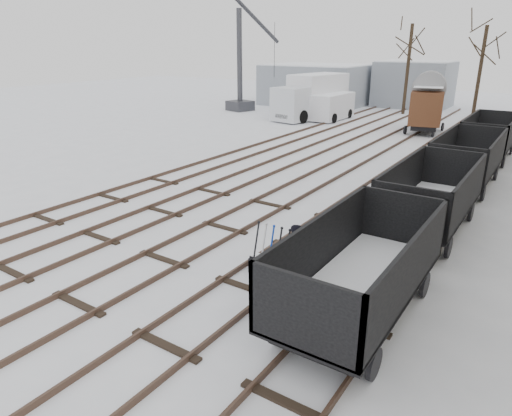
# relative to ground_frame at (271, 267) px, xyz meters

# --- Properties ---
(ground) EXTENTS (120.00, 120.00, 0.00)m
(ground) POSITION_rel_ground_frame_xyz_m (-3.21, -0.97, -0.28)
(ground) COLOR white
(ground) RESTS_ON ground
(tracks) EXTENTS (13.90, 52.00, 0.16)m
(tracks) POSITION_rel_ground_frame_xyz_m (-3.21, 12.70, -0.21)
(tracks) COLOR black
(tracks) RESTS_ON ground
(shed_left) EXTENTS (10.00, 8.00, 4.10)m
(shed_left) POSITION_rel_ground_frame_xyz_m (-16.21, 35.03, 1.76)
(shed_left) COLOR #8B929C
(shed_left) RESTS_ON ground
(shed_right) EXTENTS (7.00, 6.00, 4.50)m
(shed_right) POSITION_rel_ground_frame_xyz_m (-7.21, 39.03, 1.96)
(shed_right) COLOR #8B929C
(shed_right) RESTS_ON ground
(ground_frame) EXTENTS (1.31, 0.44, 1.49)m
(ground_frame) POSITION_rel_ground_frame_xyz_m (0.00, 0.00, 0.00)
(ground_frame) COLOR black
(ground_frame) RESTS_ON ground
(worker) EXTENTS (0.53, 0.69, 1.68)m
(worker) POSITION_rel_ground_frame_xyz_m (0.75, 0.10, 0.55)
(worker) COLOR black
(worker) RESTS_ON ground
(freight_wagon_a) EXTENTS (2.31, 5.76, 2.35)m
(freight_wagon_a) POSITION_rel_ground_frame_xyz_m (2.79, -0.60, 0.62)
(freight_wagon_a) COLOR black
(freight_wagon_a) RESTS_ON ground
(freight_wagon_b) EXTENTS (2.31, 5.76, 2.35)m
(freight_wagon_b) POSITION_rel_ground_frame_xyz_m (2.79, 5.80, 0.62)
(freight_wagon_b) COLOR black
(freight_wagon_b) RESTS_ON ground
(freight_wagon_c) EXTENTS (2.31, 5.76, 2.35)m
(freight_wagon_c) POSITION_rel_ground_frame_xyz_m (2.79, 12.20, 0.62)
(freight_wagon_c) COLOR black
(freight_wagon_c) RESTS_ON ground
(freight_wagon_d) EXTENTS (2.31, 5.76, 2.35)m
(freight_wagon_d) POSITION_rel_ground_frame_xyz_m (2.79, 18.60, 0.62)
(freight_wagon_d) COLOR black
(freight_wagon_d) RESTS_ON ground
(box_van_wagon) EXTENTS (3.14, 4.77, 3.36)m
(box_van_wagon) POSITION_rel_ground_frame_xyz_m (-2.26, 24.73, 1.67)
(box_van_wagon) COLOR black
(box_van_wagon) RESTS_ON ground
(lorry) EXTENTS (3.54, 8.37, 3.68)m
(lorry) POSITION_rel_ground_frame_xyz_m (-12.27, 26.20, 1.61)
(lorry) COLOR black
(lorry) RESTS_ON ground
(panel_van) EXTENTS (2.27, 4.99, 2.18)m
(panel_van) POSITION_rel_ground_frame_xyz_m (-10.52, 26.47, 0.85)
(panel_van) COLOR silver
(panel_van) RESTS_ON ground
(crane) EXTENTS (2.53, 6.17, 10.34)m
(crane) POSITION_rel_ground_frame_xyz_m (-20.21, 26.97, 2.44)
(crane) COLOR #323338
(crane) RESTS_ON ground
(tree_far_left) EXTENTS (0.30, 0.30, 7.77)m
(tree_far_left) POSITION_rel_ground_frame_xyz_m (-6.36, 33.23, 3.60)
(tree_far_left) COLOR black
(tree_far_left) RESTS_ON ground
(tree_far_right) EXTENTS (0.30, 0.30, 7.53)m
(tree_far_right) POSITION_rel_ground_frame_xyz_m (-0.40, 33.13, 3.48)
(tree_far_right) COLOR black
(tree_far_right) RESTS_ON ground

